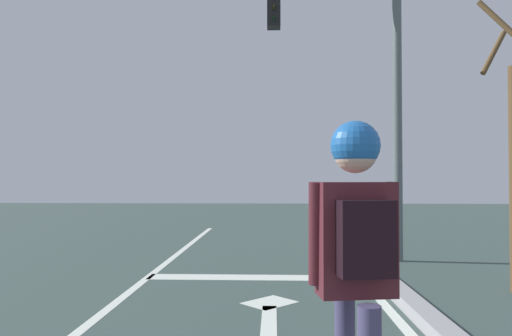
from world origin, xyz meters
name	(u,v)px	position (x,y,z in m)	size (l,w,h in m)	color
stop_bar	(259,277)	(1.18, 9.11, 0.00)	(3.30, 0.40, 0.01)	silver
lane_arrow_stem	(269,324)	(1.35, 6.84, 0.00)	(0.16, 1.40, 0.01)	silver
lane_arrow_head	(270,302)	(1.35, 7.69, 0.00)	(0.56, 0.44, 0.01)	silver
skater	(357,244)	(1.81, 4.41, 1.14)	(0.46, 0.63, 1.68)	#464166
traffic_signal_mast	(341,64)	(2.62, 10.60, 3.53)	(4.50, 0.34, 5.14)	#576264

